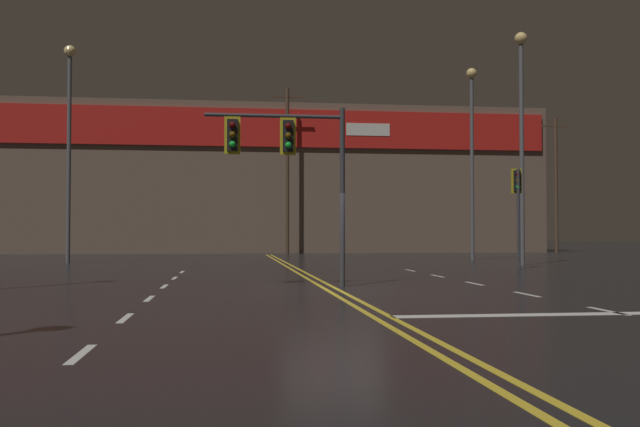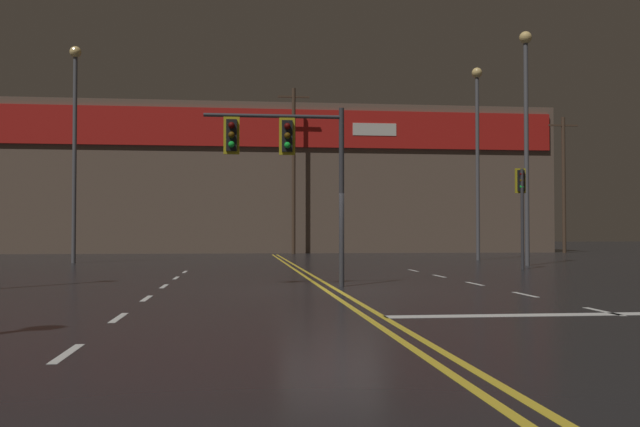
# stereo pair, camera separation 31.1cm
# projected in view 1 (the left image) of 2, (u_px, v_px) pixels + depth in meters

# --- Properties ---
(ground_plane) EXTENTS (200.00, 200.00, 0.00)m
(ground_plane) POSITION_uv_depth(u_px,v_px,m) (333.00, 290.00, 17.88)
(ground_plane) COLOR black
(road_markings) EXTENTS (12.85, 60.00, 0.01)m
(road_markings) POSITION_uv_depth(u_px,v_px,m) (369.00, 293.00, 17.00)
(road_markings) COLOR gold
(road_markings) RESTS_ON ground
(traffic_signal_median) EXTENTS (3.74, 0.36, 4.80)m
(traffic_signal_median) POSITION_uv_depth(u_px,v_px,m) (284.00, 151.00, 18.94)
(traffic_signal_median) COLOR #38383D
(traffic_signal_median) RESTS_ON ground
(traffic_signal_corner_northeast) EXTENTS (0.42, 0.36, 4.02)m
(traffic_signal_corner_northeast) POSITION_uv_depth(u_px,v_px,m) (517.00, 195.00, 28.47)
(traffic_signal_corner_northeast) COLOR #38383D
(traffic_signal_corner_northeast) RESTS_ON ground
(streetlight_near_left) EXTENTS (0.56, 0.56, 10.47)m
(streetlight_near_left) POSITION_uv_depth(u_px,v_px,m) (521.00, 118.00, 31.90)
(streetlight_near_left) COLOR #59595E
(streetlight_near_left) RESTS_ON ground
(streetlight_median_approach) EXTENTS (0.56, 0.56, 10.50)m
(streetlight_median_approach) POSITION_uv_depth(u_px,v_px,m) (69.00, 126.00, 34.23)
(streetlight_median_approach) COLOR #59595E
(streetlight_median_approach) RESTS_ON ground
(streetlight_far_right) EXTENTS (0.56, 0.56, 10.33)m
(streetlight_far_right) POSITION_uv_depth(u_px,v_px,m) (472.00, 139.00, 38.24)
(streetlight_far_right) COLOR #59595E
(streetlight_far_right) RESTS_ON ground
(building_backdrop) EXTENTS (42.00, 10.23, 10.85)m
(building_backdrop) POSITION_uv_depth(u_px,v_px,m) (263.00, 182.00, 55.69)
(building_backdrop) COLOR brown
(building_backdrop) RESTS_ON ground
(utility_pole_row) EXTENTS (44.19, 0.26, 12.74)m
(utility_pole_row) POSITION_uv_depth(u_px,v_px,m) (251.00, 168.00, 49.34)
(utility_pole_row) COLOR #4C3828
(utility_pole_row) RESTS_ON ground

